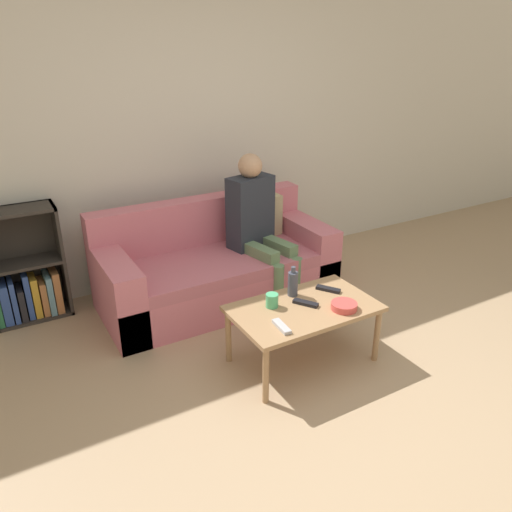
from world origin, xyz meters
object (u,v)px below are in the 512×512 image
object	(u,v)px
tv_remote_0	(306,303)
bottle	(293,283)
tv_remote_2	(328,289)
couch	(217,268)
coffee_table	(304,312)
bookshelf	(26,278)
tv_remote_1	(282,326)
person_adult	(256,218)
cup_near	(272,300)
snack_bowl	(344,306)

from	to	relation	value
tv_remote_0	bottle	size ratio (longest dim) A/B	0.79
tv_remote_0	tv_remote_2	bearing A→B (deg)	-14.38
couch	coffee_table	bearing A→B (deg)	-84.56
tv_remote_2	bottle	size ratio (longest dim) A/B	0.79
bookshelf	tv_remote_1	bearing A→B (deg)	-54.04
person_adult	bottle	size ratio (longest dim) A/B	5.63
cup_near	tv_remote_0	size ratio (longest dim) A/B	0.55
tv_remote_1	bookshelf	bearing A→B (deg)	130.25
coffee_table	bottle	bearing A→B (deg)	82.38
couch	tv_remote_1	world-z (taller)	couch
cup_near	bookshelf	bearing A→B (deg)	132.30
tv_remote_0	tv_remote_1	world-z (taller)	same
coffee_table	cup_near	size ratio (longest dim) A/B	10.37
coffee_table	tv_remote_1	world-z (taller)	tv_remote_1
snack_bowl	bottle	xyz separation A→B (m)	(-0.18, 0.32, 0.07)
bookshelf	person_adult	distance (m)	1.86
person_adult	tv_remote_2	bearing A→B (deg)	-98.87
person_adult	coffee_table	bearing A→B (deg)	-114.12
tv_remote_2	couch	bearing A→B (deg)	77.62
bookshelf	tv_remote_0	xyz separation A→B (m)	(1.54, -1.55, 0.10)
coffee_table	person_adult	distance (m)	1.10
bottle	tv_remote_2	bearing A→B (deg)	-15.06
coffee_table	tv_remote_0	bearing A→B (deg)	34.93
tv_remote_2	bottle	xyz separation A→B (m)	(-0.25, 0.07, 0.08)
tv_remote_1	tv_remote_0	bearing A→B (deg)	33.64
tv_remote_1	tv_remote_2	xyz separation A→B (m)	(0.54, 0.25, 0.00)
tv_remote_0	cup_near	bearing A→B (deg)	124.04
person_adult	tv_remote_0	distance (m)	1.07
tv_remote_0	bookshelf	bearing A→B (deg)	101.64
tv_remote_2	snack_bowl	distance (m)	0.27
person_adult	cup_near	world-z (taller)	person_adult
tv_remote_1	snack_bowl	distance (m)	0.48
person_adult	tv_remote_2	size ratio (longest dim) A/B	7.10
cup_near	couch	bearing A→B (deg)	85.55
cup_near	bottle	world-z (taller)	bottle
couch	person_adult	xyz separation A→B (m)	(0.34, -0.07, 0.40)
tv_remote_1	tv_remote_2	size ratio (longest dim) A/B	1.03
bookshelf	bottle	bearing A→B (deg)	-42.26
tv_remote_1	bottle	size ratio (longest dim) A/B	0.81
bookshelf	tv_remote_2	xyz separation A→B (m)	(1.79, -1.47, 0.10)
bookshelf	snack_bowl	xyz separation A→B (m)	(1.72, -1.72, 0.11)
coffee_table	bottle	world-z (taller)	bottle
bookshelf	tv_remote_2	distance (m)	2.32
couch	bookshelf	xyz separation A→B (m)	(-1.41, 0.46, 0.06)
cup_near	tv_remote_2	distance (m)	0.46
bookshelf	bottle	distance (m)	2.09
tv_remote_0	snack_bowl	size ratio (longest dim) A/B	0.99
bookshelf	snack_bowl	size ratio (longest dim) A/B	5.26
person_adult	tv_remote_2	world-z (taller)	person_adult
couch	coffee_table	world-z (taller)	couch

